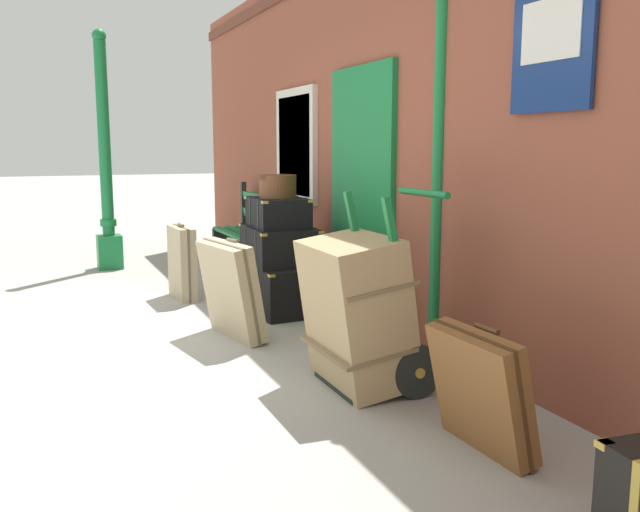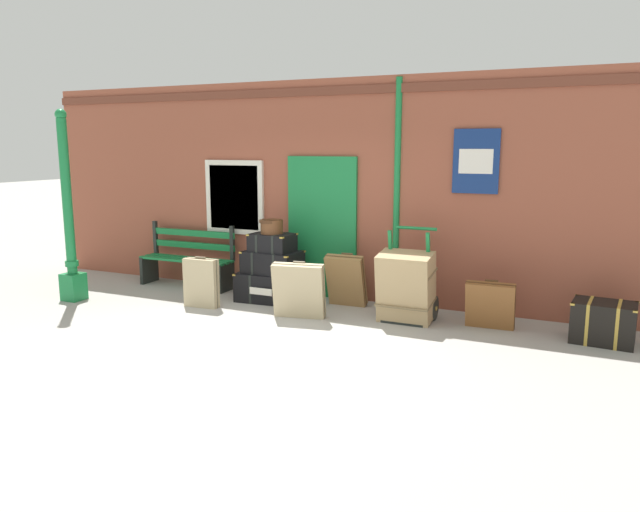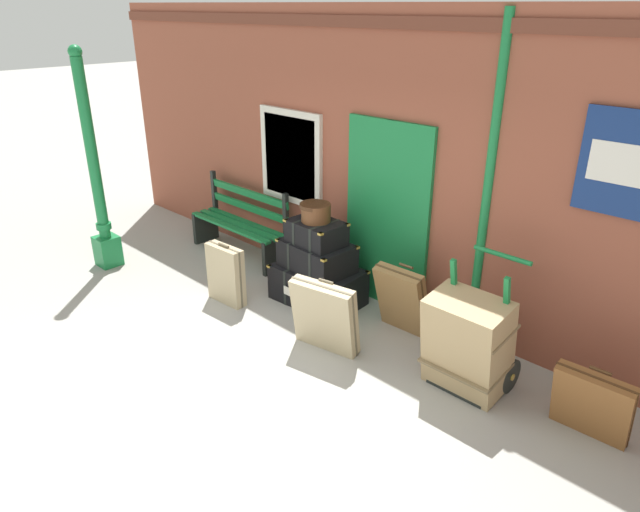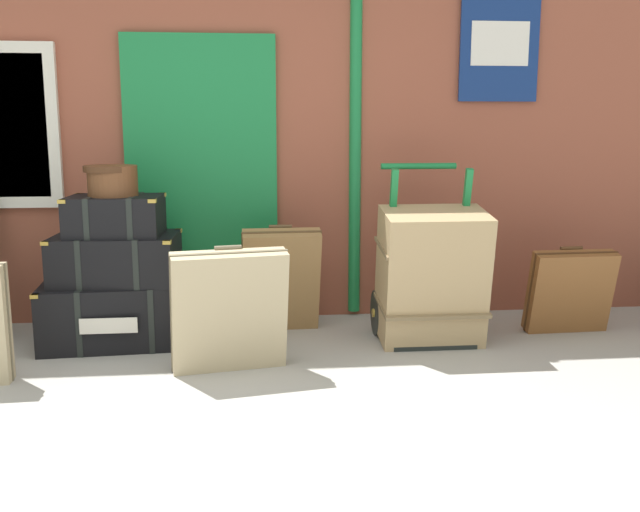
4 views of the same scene
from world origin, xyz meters
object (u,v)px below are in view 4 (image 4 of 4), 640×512
object	(u,v)px
steamer_trunk_base	(120,311)
suitcase_tan	(281,280)
large_brown_trunk	(432,276)
suitcase_caramel	(229,311)
round_hatbox	(112,179)
porters_trolley	(425,298)
steamer_trunk_top	(115,216)
suitcase_charcoal	(570,292)
steamer_trunk_middle	(117,258)

from	to	relation	value
steamer_trunk_base	suitcase_tan	bearing A→B (deg)	6.13
large_brown_trunk	suitcase_caramel	distance (m)	1.40
steamer_trunk_base	round_hatbox	size ratio (longest dim) A/B	3.05
suitcase_caramel	suitcase_tan	xyz separation A→B (m)	(0.35, 0.80, 0.01)
porters_trolley	suitcase_tan	world-z (taller)	porters_trolley
suitcase_tan	steamer_trunk_top	bearing A→B (deg)	-172.25
porters_trolley	suitcase_caramel	xyz separation A→B (m)	(-1.34, -0.58, 0.10)
suitcase_charcoal	suitcase_caramel	xyz separation A→B (m)	(-2.38, -0.56, 0.07)
suitcase_tan	steamer_trunk_middle	bearing A→B (deg)	-173.18
round_hatbox	suitcase_charcoal	bearing A→B (deg)	-1.66
round_hatbox	large_brown_trunk	size ratio (longest dim) A/B	0.37
suitcase_charcoal	suitcase_caramel	bearing A→B (deg)	-166.79
round_hatbox	suitcase_tan	world-z (taller)	round_hatbox
round_hatbox	suitcase_caramel	xyz separation A→B (m)	(0.76, -0.65, -0.74)
porters_trolley	suitcase_tan	xyz separation A→B (m)	(-0.99, 0.21, 0.11)
steamer_trunk_middle	suitcase_charcoal	world-z (taller)	steamer_trunk_middle
steamer_trunk_middle	large_brown_trunk	xyz separation A→B (m)	(2.09, -0.26, -0.11)
steamer_trunk_top	porters_trolley	bearing A→B (deg)	-1.74
steamer_trunk_base	suitcase_charcoal	world-z (taller)	suitcase_charcoal
large_brown_trunk	suitcase_charcoal	size ratio (longest dim) A/B	1.50
steamer_trunk_base	suitcase_charcoal	xyz separation A→B (m)	(3.13, -0.12, 0.09)
steamer_trunk_base	steamer_trunk_top	size ratio (longest dim) A/B	1.67
large_brown_trunk	suitcase_charcoal	world-z (taller)	large_brown_trunk
round_hatbox	suitcase_tan	size ratio (longest dim) A/B	0.45
steamer_trunk_top	suitcase_charcoal	distance (m)	3.18
suitcase_caramel	suitcase_tan	distance (m)	0.87
suitcase_charcoal	large_brown_trunk	bearing A→B (deg)	-171.81
round_hatbox	suitcase_charcoal	xyz separation A→B (m)	(3.13, -0.09, -0.81)
porters_trolley	suitcase_caramel	bearing A→B (deg)	-156.39
steamer_trunk_middle	large_brown_trunk	size ratio (longest dim) A/B	0.90
steamer_trunk_top	large_brown_trunk	size ratio (longest dim) A/B	0.67
steamer_trunk_base	suitcase_caramel	xyz separation A→B (m)	(0.75, -0.68, 0.16)
large_brown_trunk	suitcase_tan	distance (m)	1.06
steamer_trunk_top	suitcase_charcoal	world-z (taller)	steamer_trunk_top
steamer_trunk_base	steamer_trunk_top	distance (m)	0.66
steamer_trunk_middle	suitcase_caramel	distance (m)	1.03
steamer_trunk_top	porters_trolley	size ratio (longest dim) A/B	0.53
steamer_trunk_middle	suitcase_charcoal	bearing A→B (deg)	-1.94
steamer_trunk_middle	suitcase_caramel	xyz separation A→B (m)	(0.76, -0.66, -0.21)
steamer_trunk_base	steamer_trunk_top	bearing A→B (deg)	-78.20
steamer_trunk_middle	suitcase_tan	world-z (taller)	suitcase_tan
large_brown_trunk	suitcase_tan	world-z (taller)	large_brown_trunk
steamer_trunk_top	porters_trolley	distance (m)	2.17
porters_trolley	suitcase_tan	bearing A→B (deg)	167.83
suitcase_charcoal	porters_trolley	bearing A→B (deg)	178.57
steamer_trunk_top	round_hatbox	bearing A→B (deg)	167.43
steamer_trunk_top	large_brown_trunk	world-z (taller)	steamer_trunk_top
large_brown_trunk	suitcase_charcoal	bearing A→B (deg)	8.19
round_hatbox	suitcase_caramel	world-z (taller)	round_hatbox
steamer_trunk_top	suitcase_caramel	bearing A→B (deg)	-40.83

